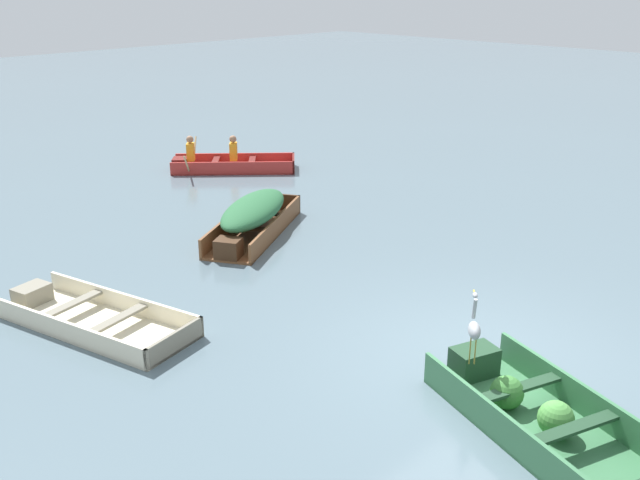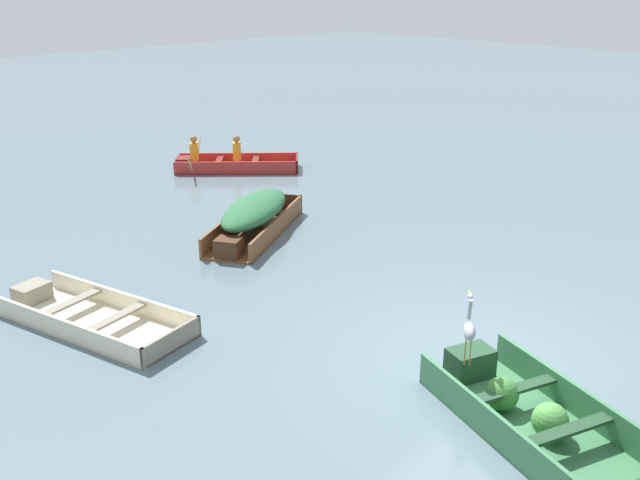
# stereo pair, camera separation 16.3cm
# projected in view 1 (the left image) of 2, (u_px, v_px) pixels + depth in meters

# --- Properties ---
(ground_plane) EXTENTS (80.00, 80.00, 0.00)m
(ground_plane) POSITION_uv_depth(u_px,v_px,m) (479.00, 359.00, 9.29)
(ground_plane) COLOR slate
(dinghy_green_foreground) EXTENTS (2.07, 3.07, 0.43)m
(dinghy_green_foreground) POSITION_uv_depth(u_px,v_px,m) (533.00, 411.00, 7.90)
(dinghy_green_foreground) COLOR #387047
(dinghy_green_foreground) RESTS_ON ground
(skiff_cream_near_moored) EXTENTS (1.80, 3.23, 0.31)m
(skiff_cream_near_moored) POSITION_uv_depth(u_px,v_px,m) (89.00, 317.00, 10.19)
(skiff_cream_near_moored) COLOR beige
(skiff_cream_near_moored) RESTS_ON ground
(skiff_wooden_brown_mid_moored) EXTENTS (3.10, 2.35, 0.71)m
(skiff_wooden_brown_mid_moored) POSITION_uv_depth(u_px,v_px,m) (253.00, 215.00, 13.55)
(skiff_wooden_brown_mid_moored) COLOR brown
(skiff_wooden_brown_mid_moored) RESTS_ON ground
(rowboat_red_with_crew) EXTENTS (3.02, 2.98, 0.90)m
(rowboat_red_with_crew) POSITION_uv_depth(u_px,v_px,m) (226.00, 163.00, 18.13)
(rowboat_red_with_crew) COLOR #AD2D28
(rowboat_red_with_crew) RESTS_ON ground
(heron_on_dinghy) EXTENTS (0.40, 0.35, 0.84)m
(heron_on_dinghy) POSITION_uv_depth(u_px,v_px,m) (474.00, 328.00, 8.18)
(heron_on_dinghy) COLOR olive
(heron_on_dinghy) RESTS_ON dinghy_green_foreground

